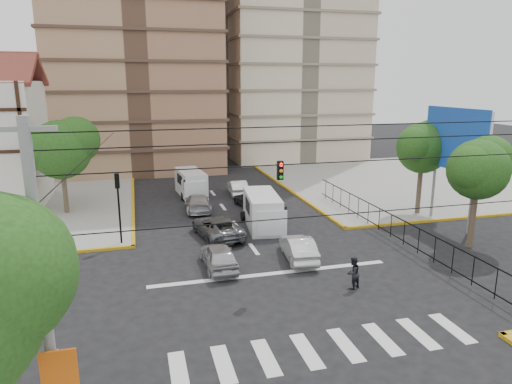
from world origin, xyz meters
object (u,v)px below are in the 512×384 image
object	(u,v)px
van_right_lane	(263,212)
van_left_lane	(191,184)
car_silver_front_left	(219,256)
traffic_light_nw	(118,197)
car_white_front_right	(298,248)
pedestrian_crosswalk	(353,273)
district_sign	(60,382)

from	to	relation	value
van_right_lane	van_left_lane	xyz separation A→B (m)	(-3.69, 10.51, -0.07)
van_right_lane	car_silver_front_left	xyz separation A→B (m)	(-4.25, -6.20, -0.46)
traffic_light_nw	car_white_front_right	world-z (taller)	traffic_light_nw
traffic_light_nw	pedestrian_crosswalk	bearing A→B (deg)	-39.90
traffic_light_nw	van_right_lane	size ratio (longest dim) A/B	0.80
car_white_front_right	pedestrian_crosswalk	size ratio (longest dim) A/B	2.58
district_sign	pedestrian_crosswalk	size ratio (longest dim) A/B	1.98
traffic_light_nw	car_white_front_right	xyz separation A→B (m)	(9.85, -5.01, -2.42)
van_right_lane	pedestrian_crosswalk	size ratio (longest dim) A/B	3.39
van_right_lane	van_left_lane	bearing A→B (deg)	116.16
van_right_lane	car_silver_front_left	bearing A→B (deg)	-117.58
car_white_front_right	van_right_lane	bearing A→B (deg)	-79.83
traffic_light_nw	pedestrian_crosswalk	world-z (taller)	traffic_light_nw
car_white_front_right	pedestrian_crosswalk	xyz separation A→B (m)	(1.27, -4.29, 0.12)
car_silver_front_left	pedestrian_crosswalk	bearing A→B (deg)	143.75
van_right_lane	car_white_front_right	xyz separation A→B (m)	(0.37, -6.09, -0.47)
car_silver_front_left	car_white_front_right	xyz separation A→B (m)	(4.62, 0.11, -0.00)
van_right_lane	pedestrian_crosswalk	xyz separation A→B (m)	(1.64, -10.38, -0.35)
van_left_lane	car_white_front_right	xyz separation A→B (m)	(4.06, -16.60, -0.40)
car_silver_front_left	car_white_front_right	size ratio (longest dim) A/B	0.97
pedestrian_crosswalk	traffic_light_nw	bearing A→B (deg)	-63.95
traffic_light_nw	van_left_lane	size ratio (longest dim) A/B	0.86
car_white_front_right	district_sign	bearing A→B (deg)	54.60
district_sign	car_silver_front_left	size ratio (longest dim) A/B	0.79
traffic_light_nw	district_sign	size ratio (longest dim) A/B	1.38
car_silver_front_left	pedestrian_crosswalk	size ratio (longest dim) A/B	2.51
district_sign	traffic_light_nw	bearing A→B (deg)	86.64
traffic_light_nw	van_right_lane	world-z (taller)	traffic_light_nw
district_sign	car_silver_front_left	world-z (taller)	district_sign
van_left_lane	district_sign	bearing A→B (deg)	-109.21
district_sign	van_left_lane	bearing A→B (deg)	76.65
district_sign	van_left_lane	xyz separation A→B (m)	(6.79, 28.63, -1.36)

